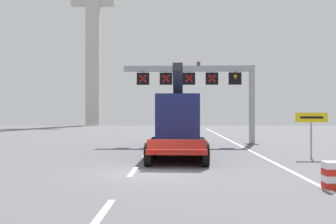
# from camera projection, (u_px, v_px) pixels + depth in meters

# --- Properties ---
(ground) EXTENTS (112.00, 112.00, 0.00)m
(ground) POSITION_uv_depth(u_px,v_px,m) (146.00, 173.00, 14.86)
(ground) COLOR #5B5B60
(lane_markings) EXTENTS (0.20, 64.91, 0.01)m
(lane_markings) POSITION_uv_depth(u_px,v_px,m) (160.00, 135.00, 40.02)
(lane_markings) COLOR silver
(lane_markings) RESTS_ON ground
(edge_line_right) EXTENTS (0.20, 63.00, 0.01)m
(edge_line_right) POSITION_uv_depth(u_px,v_px,m) (241.00, 146.00, 26.72)
(edge_line_right) COLOR silver
(edge_line_right) RESTS_ON ground
(overhead_lane_gantry) EXTENTS (10.81, 0.90, 6.65)m
(overhead_lane_gantry) POSITION_uv_depth(u_px,v_px,m) (205.00, 81.00, 28.67)
(overhead_lane_gantry) COLOR #9EA0A5
(overhead_lane_gantry) RESTS_ON ground
(heavy_haul_truck_red) EXTENTS (3.23, 14.10, 5.30)m
(heavy_haul_truck_red) POSITION_uv_depth(u_px,v_px,m) (179.00, 121.00, 24.01)
(heavy_haul_truck_red) COLOR red
(heavy_haul_truck_red) RESTS_ON ground
(exit_sign_yellow) EXTENTS (1.77, 0.15, 2.53)m
(exit_sign_yellow) POSITION_uv_depth(u_px,v_px,m) (311.00, 123.00, 19.73)
(exit_sign_yellow) COLOR #9EA0A5
(exit_sign_yellow) RESTS_ON ground
(bridge_pylon_distant) EXTENTS (9.00, 2.00, 41.09)m
(bridge_pylon_distant) POSITION_uv_depth(u_px,v_px,m) (93.00, 24.00, 73.38)
(bridge_pylon_distant) COLOR #B7B7B2
(bridge_pylon_distant) RESTS_ON ground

